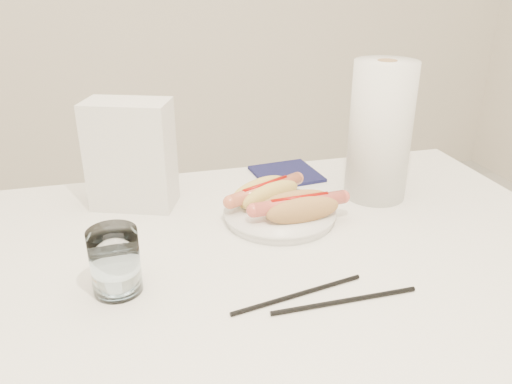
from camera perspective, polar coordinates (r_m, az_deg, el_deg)
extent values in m
cube|color=white|center=(0.83, -1.31, -8.98)|extent=(1.20, 0.80, 0.04)
cylinder|color=silver|center=(1.49, 16.61, -10.87)|extent=(0.04, 0.04, 0.71)
cylinder|color=white|center=(0.95, 2.63, -2.62)|extent=(0.25, 0.25, 0.02)
ellipsoid|color=#E4C15B|center=(0.95, 1.66, -0.33)|extent=(0.14, 0.09, 0.05)
ellipsoid|color=#E4C15B|center=(0.97, 0.44, 0.24)|extent=(0.14, 0.09, 0.05)
ellipsoid|color=#E4C15B|center=(0.97, 1.04, -0.62)|extent=(0.13, 0.10, 0.03)
cylinder|color=#CB6747|center=(0.96, 1.04, 0.27)|extent=(0.16, 0.10, 0.03)
cylinder|color=#990A05|center=(0.96, 1.05, 0.86)|extent=(0.10, 0.05, 0.01)
ellipsoid|color=#BC8549|center=(0.90, 5.25, -2.02)|extent=(0.14, 0.05, 0.05)
ellipsoid|color=#BC8549|center=(0.92, 4.46, -1.20)|extent=(0.14, 0.05, 0.05)
ellipsoid|color=#BC8549|center=(0.92, 4.83, -2.21)|extent=(0.13, 0.06, 0.03)
cylinder|color=#D3584A|center=(0.91, 4.86, -1.27)|extent=(0.17, 0.04, 0.03)
cylinder|color=#990A05|center=(0.90, 4.89, -0.65)|extent=(0.11, 0.02, 0.01)
cylinder|color=white|center=(0.76, -15.40, -7.44)|extent=(0.07, 0.07, 0.10)
cylinder|color=black|center=(0.75, 4.68, -11.28)|extent=(0.21, 0.05, 0.01)
cylinder|color=black|center=(0.74, 9.85, -11.82)|extent=(0.22, 0.01, 0.01)
cube|color=silver|center=(0.99, -13.72, 4.03)|extent=(0.18, 0.14, 0.21)
cube|color=#13143D|center=(1.14, 3.37, 2.03)|extent=(0.15, 0.15, 0.01)
cylinder|color=silver|center=(1.03, 13.63, 6.54)|extent=(0.15, 0.15, 0.27)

